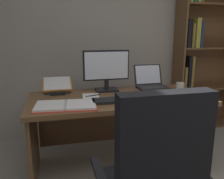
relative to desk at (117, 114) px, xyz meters
The scene contains 12 objects.
wall_back 1.31m from the desk, 75.75° to the left, with size 5.65×0.12×2.89m, color #A89E8E.
desk is the anchor object (origin of this frame).
bookshelf 1.62m from the desk, 27.09° to the left, with size 0.96×0.28×2.20m.
monitor 0.44m from the desk, 109.03° to the left, with size 0.46×0.16×0.41m.
laptop 0.53m from the desk, 22.97° to the left, with size 0.31×0.31×0.23m.
keyboard 0.31m from the desk, 105.09° to the right, with size 0.42×0.15×0.02m, color black.
computer_mouse 0.39m from the desk, 43.07° to the right, with size 0.06×0.10×0.04m, color black.
reading_stand_with_book 0.65m from the desk, 156.89° to the left, with size 0.28×0.27×0.13m.
open_binder 0.60m from the desk, 150.93° to the right, with size 0.51×0.32×0.02m.
notepad 0.32m from the desk, behind, with size 0.15×0.21×0.01m, color silver.
pen 0.31m from the desk, behind, with size 0.01×0.01×0.14m, color black.
coffee_mug 0.68m from the desk, ahead, with size 0.08×0.08×0.09m, color silver.
Camera 1 is at (-0.80, -0.59, 1.30)m, focal length 38.04 mm.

